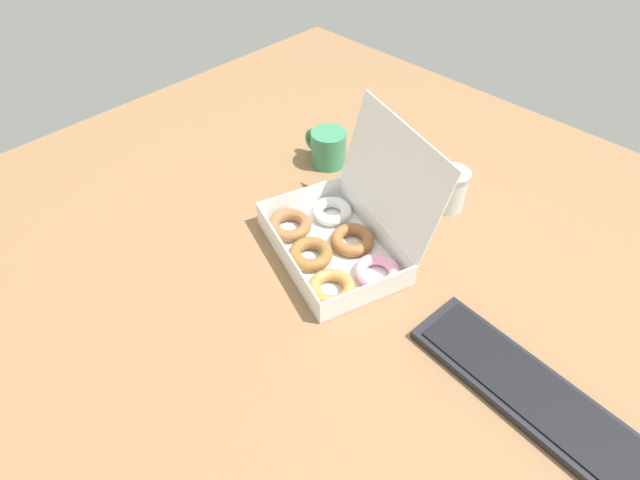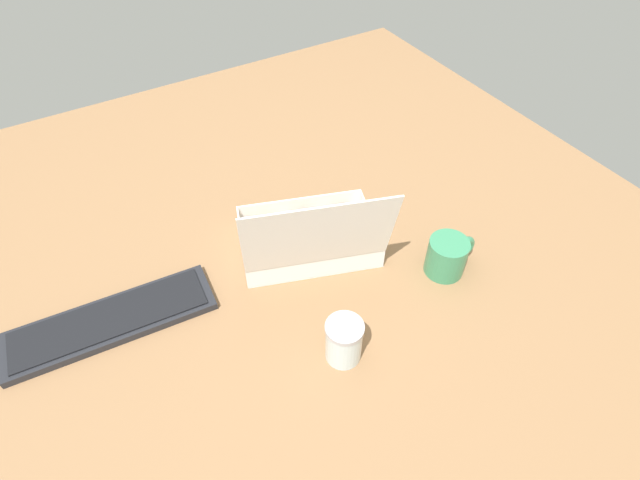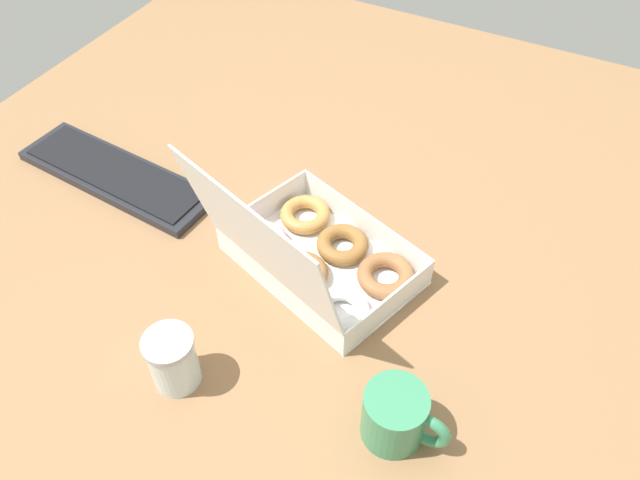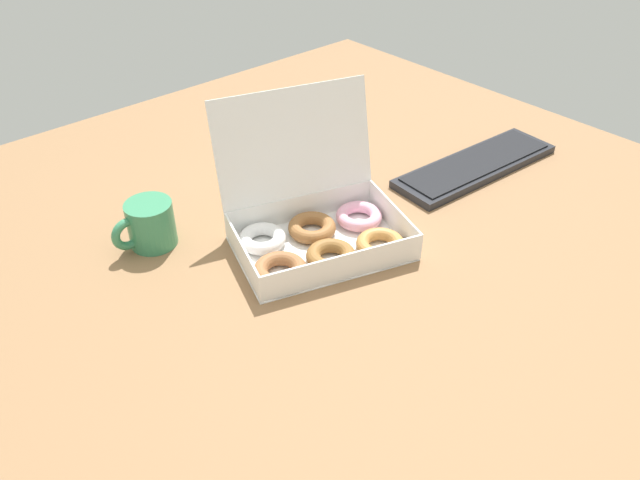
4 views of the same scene
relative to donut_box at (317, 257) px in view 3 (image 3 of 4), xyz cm
name	(u,v)px [view 3 (image 3 of 4)]	position (x,y,z in cm)	size (l,w,h in cm)	color
ground_plane	(332,255)	(-0.47, -5.24, -4.52)	(180.00, 180.00, 2.00)	olive
donut_box	(317,257)	(0.00, 0.00, 0.00)	(39.39, 36.35, 27.20)	white
keyboard	(116,175)	(47.70, -2.59, -2.45)	(44.50, 16.01, 2.20)	#222328
coffee_mug	(397,416)	(-24.24, 21.97, 1.24)	(12.94, 9.18, 9.26)	#39865C
glass_jar	(173,360)	(8.87, 29.24, 1.65)	(7.67, 7.67, 10.24)	silver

